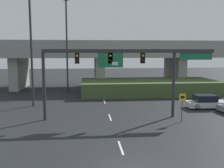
{
  "coord_description": "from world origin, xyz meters",
  "views": [
    {
      "loc": [
        -2.11,
        -12.73,
        6.13
      ],
      "look_at": [
        0.0,
        9.0,
        3.37
      ],
      "focal_mm": 42.0,
      "sensor_mm": 36.0,
      "label": 1
    }
  ],
  "objects_px": {
    "highway_light_pole_far": "(31,40)",
    "highway_light_pole_near": "(67,44)",
    "signal_gantry": "(124,63)",
    "parked_sedan_near_right": "(206,102)",
    "speed_limit_sign": "(182,103)"
  },
  "relations": [
    {
      "from": "highway_light_pole_far",
      "to": "highway_light_pole_near",
      "type": "bearing_deg",
      "value": 69.14
    },
    {
      "from": "signal_gantry",
      "to": "highway_light_pole_far",
      "type": "height_order",
      "value": "highway_light_pole_far"
    },
    {
      "from": "highway_light_pole_near",
      "to": "parked_sedan_near_right",
      "type": "height_order",
      "value": "highway_light_pole_near"
    },
    {
      "from": "speed_limit_sign",
      "to": "highway_light_pole_far",
      "type": "xyz_separation_m",
      "value": [
        -14.19,
        7.95,
        5.66
      ]
    },
    {
      "from": "highway_light_pole_near",
      "to": "signal_gantry",
      "type": "bearing_deg",
      "value": -67.53
    },
    {
      "from": "signal_gantry",
      "to": "speed_limit_sign",
      "type": "height_order",
      "value": "signal_gantry"
    },
    {
      "from": "highway_light_pole_near",
      "to": "parked_sedan_near_right",
      "type": "relative_size",
      "value": 3.08
    },
    {
      "from": "signal_gantry",
      "to": "highway_light_pole_near",
      "type": "distance_m",
      "value": 16.0
    },
    {
      "from": "speed_limit_sign",
      "to": "highway_light_pole_far",
      "type": "height_order",
      "value": "highway_light_pole_far"
    },
    {
      "from": "signal_gantry",
      "to": "parked_sedan_near_right",
      "type": "distance_m",
      "value": 10.94
    },
    {
      "from": "speed_limit_sign",
      "to": "highway_light_pole_near",
      "type": "bearing_deg",
      "value": 123.71
    },
    {
      "from": "signal_gantry",
      "to": "highway_light_pole_far",
      "type": "bearing_deg",
      "value": 146.33
    },
    {
      "from": "speed_limit_sign",
      "to": "parked_sedan_near_right",
      "type": "height_order",
      "value": "speed_limit_sign"
    },
    {
      "from": "parked_sedan_near_right",
      "to": "signal_gantry",
      "type": "bearing_deg",
      "value": -158.44
    },
    {
      "from": "highway_light_pole_near",
      "to": "parked_sedan_near_right",
      "type": "bearing_deg",
      "value": -36.28
    }
  ]
}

